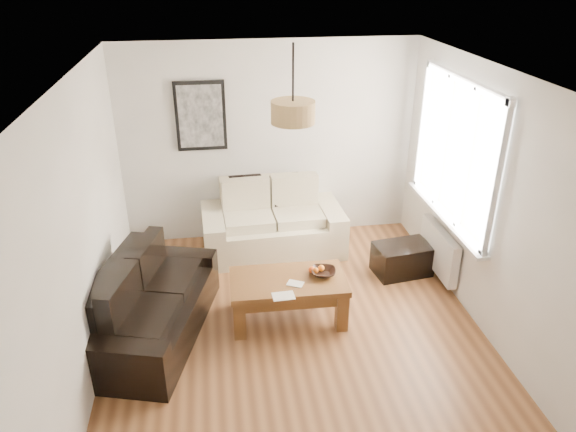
{
  "coord_description": "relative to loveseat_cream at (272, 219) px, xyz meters",
  "views": [
    {
      "loc": [
        -0.74,
        -4.35,
        3.5
      ],
      "look_at": [
        0.0,
        0.6,
        1.05
      ],
      "focal_mm": 33.45,
      "sensor_mm": 36.0,
      "label": 1
    }
  ],
  "objects": [
    {
      "name": "floor",
      "position": [
        0.03,
        -1.78,
        -0.44
      ],
      "size": [
        4.5,
        4.5,
        0.0
      ],
      "primitive_type": "plane",
      "color": "brown",
      "rests_on": "ground"
    },
    {
      "name": "ceiling",
      "position": [
        0.03,
        -1.78,
        2.16
      ],
      "size": [
        3.8,
        4.5,
        0.0
      ],
      "primitive_type": null,
      "color": "white",
      "rests_on": "floor"
    },
    {
      "name": "wall_back",
      "position": [
        0.03,
        0.47,
        0.86
      ],
      "size": [
        3.8,
        0.04,
        2.6
      ],
      "primitive_type": null,
      "color": "silver",
      "rests_on": "floor"
    },
    {
      "name": "wall_front",
      "position": [
        0.03,
        -4.03,
        0.86
      ],
      "size": [
        3.8,
        0.04,
        2.6
      ],
      "primitive_type": null,
      "color": "silver",
      "rests_on": "floor"
    },
    {
      "name": "wall_left",
      "position": [
        -1.87,
        -1.78,
        0.86
      ],
      "size": [
        0.04,
        4.5,
        2.6
      ],
      "primitive_type": null,
      "color": "silver",
      "rests_on": "floor"
    },
    {
      "name": "wall_right",
      "position": [
        1.93,
        -1.78,
        0.86
      ],
      "size": [
        0.04,
        4.5,
        2.6
      ],
      "primitive_type": null,
      "color": "silver",
      "rests_on": "floor"
    },
    {
      "name": "window_bay",
      "position": [
        1.89,
        -0.98,
        1.16
      ],
      "size": [
        0.14,
        1.9,
        1.6
      ],
      "primitive_type": null,
      "color": "white",
      "rests_on": "wall_right"
    },
    {
      "name": "radiator",
      "position": [
        1.85,
        -0.98,
        -0.06
      ],
      "size": [
        0.1,
        0.9,
        0.52
      ],
      "primitive_type": "cube",
      "color": "white",
      "rests_on": "wall_right"
    },
    {
      "name": "poster",
      "position": [
        -0.82,
        0.44,
        1.26
      ],
      "size": [
        0.62,
        0.04,
        0.87
      ],
      "primitive_type": null,
      "color": "black",
      "rests_on": "wall_back"
    },
    {
      "name": "pendant_shade",
      "position": [
        0.03,
        -1.48,
        1.79
      ],
      "size": [
        0.4,
        0.4,
        0.2
      ],
      "primitive_type": "cylinder",
      "color": "tan",
      "rests_on": "ceiling"
    },
    {
      "name": "loveseat_cream",
      "position": [
        0.0,
        0.0,
        0.0
      ],
      "size": [
        1.81,
        1.04,
        0.88
      ],
      "primitive_type": null,
      "rotation": [
        0.0,
        0.0,
        0.04
      ],
      "color": "beige",
      "rests_on": "floor"
    },
    {
      "name": "sofa_leather",
      "position": [
        -1.4,
        -1.57,
        -0.05
      ],
      "size": [
        1.35,
        1.99,
        0.79
      ],
      "primitive_type": null,
      "rotation": [
        0.0,
        0.0,
        1.29
      ],
      "color": "black",
      "rests_on": "floor"
    },
    {
      "name": "coffee_table",
      "position": [
        -0.02,
        -1.51,
        -0.2
      ],
      "size": [
        1.21,
        0.68,
        0.49
      ],
      "primitive_type": null,
      "rotation": [
        0.0,
        0.0,
        -0.02
      ],
      "color": "brown",
      "rests_on": "floor"
    },
    {
      "name": "ottoman",
      "position": [
        1.48,
        -0.81,
        -0.25
      ],
      "size": [
        0.71,
        0.51,
        0.38
      ],
      "primitive_type": "cube",
      "rotation": [
        0.0,
        0.0,
        0.14
      ],
      "color": "black",
      "rests_on": "floor"
    },
    {
      "name": "cushion_left",
      "position": [
        -0.32,
        0.22,
        0.31
      ],
      "size": [
        0.42,
        0.15,
        0.41
      ],
      "primitive_type": "cube",
      "rotation": [
        0.0,
        0.0,
        0.06
      ],
      "color": "black",
      "rests_on": "loveseat_cream"
    },
    {
      "name": "cushion_right",
      "position": [
        0.21,
        0.22,
        0.31
      ],
      "size": [
        0.41,
        0.2,
        0.4
      ],
      "primitive_type": "cube",
      "rotation": [
        0.0,
        0.0,
        0.21
      ],
      "color": "black",
      "rests_on": "loveseat_cream"
    },
    {
      "name": "fruit_bowl",
      "position": [
        0.36,
        -1.48,
        0.08
      ],
      "size": [
        0.31,
        0.31,
        0.06
      ],
      "primitive_type": "imported",
      "rotation": [
        0.0,
        0.0,
        -0.22
      ],
      "color": "black",
      "rests_on": "coffee_table"
    },
    {
      "name": "orange_a",
      "position": [
        0.28,
        -1.45,
        0.09
      ],
      "size": [
        0.07,
        0.07,
        0.06
      ],
      "primitive_type": "sphere",
      "rotation": [
        0.0,
        0.0,
        -0.16
      ],
      "color": "orange",
      "rests_on": "fruit_bowl"
    },
    {
      "name": "orange_b",
      "position": [
        0.35,
        -1.42,
        0.09
      ],
      "size": [
        0.08,
        0.08,
        0.07
      ],
      "primitive_type": "sphere",
      "rotation": [
        0.0,
        0.0,
        -0.11
      ],
      "color": "orange",
      "rests_on": "fruit_bowl"
    },
    {
      "name": "orange_c",
      "position": [
        0.24,
        -1.43,
        0.09
      ],
      "size": [
        0.09,
        0.09,
        0.07
      ],
      "primitive_type": "sphere",
      "rotation": [
        0.0,
        0.0,
        0.31
      ],
      "color": "#E14B12",
      "rests_on": "fruit_bowl"
    },
    {
      "name": "papers",
      "position": [
        -0.11,
        -1.81,
        0.05
      ],
      "size": [
        0.22,
        0.16,
        0.01
      ],
      "primitive_type": "cube",
      "rotation": [
        0.0,
        0.0,
        0.05
      ],
      "color": "beige",
      "rests_on": "coffee_table"
    }
  ]
}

